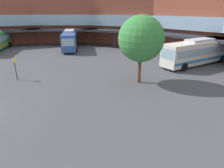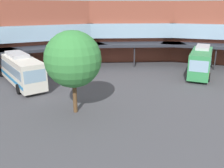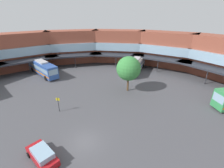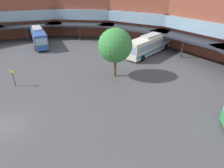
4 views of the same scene
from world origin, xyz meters
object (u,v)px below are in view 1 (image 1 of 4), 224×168
Objects in this scene: bus_1 at (198,52)px; stop_sign_post at (15,66)px; plaza_tree at (141,39)px; bus_2 at (70,39)px.

bus_1 is 4.92× the size of stop_sign_post.
plaza_tree reaches higher than bus_1.
bus_2 reaches higher than stop_sign_post.
bus_1 is at bearing 83.50° from stop_sign_post.
plaza_tree is 14.38m from stop_sign_post.
bus_2 is at bearing 150.43° from stop_sign_post.
plaza_tree reaches higher than bus_2.
bus_1 is 12.31m from plaza_tree.
bus_1 is 1.00× the size of bus_2.
stop_sign_post is at bearing -115.83° from plaza_tree.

